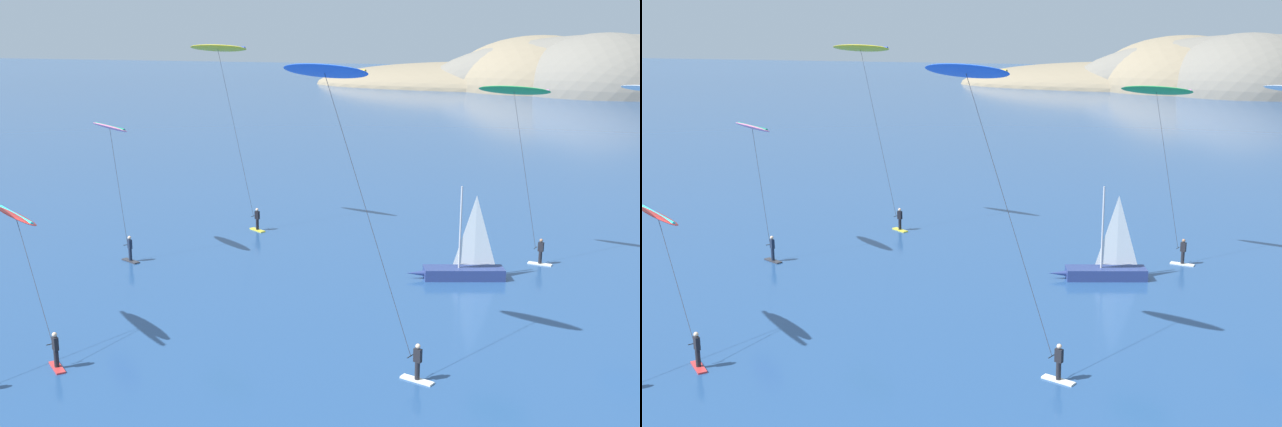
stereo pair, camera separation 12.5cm
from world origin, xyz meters
TOP-DOWN VIEW (x-y plane):
  - headland_island at (4.57, 184.30)m, footprint 119.48×58.43m
  - sailboat_near at (2.22, 30.30)m, footprint 5.91×2.83m
  - kitesurfer_pink at (-20.14, 28.37)m, footprint 4.85×3.74m
  - kitesurfer_green at (4.71, 35.43)m, footprint 5.44×2.27m
  - kitesurfer_yellow at (-16.82, 38.18)m, footprint 6.78×2.82m
  - kitesurfer_blue at (-1.61, 16.91)m, footprint 7.89×3.54m
  - kitesurfer_red at (-15.79, 13.60)m, footprint 6.28×4.60m

SIDE VIEW (x-z plane):
  - headland_island at x=4.57m, z-range -13.47..13.47m
  - sailboat_near at x=2.22m, z-range -2.21..3.49m
  - kitesurfer_red at x=-15.79m, z-range 2.38..8.96m
  - kitesurfer_pink at x=-20.14m, z-range 3.34..12.19m
  - kitesurfer_green at x=4.71m, z-range 4.21..15.56m
  - kitesurfer_blue at x=-1.61m, z-range 5.22..18.66m
  - kitesurfer_yellow at x=-16.82m, z-range 5.31..18.97m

